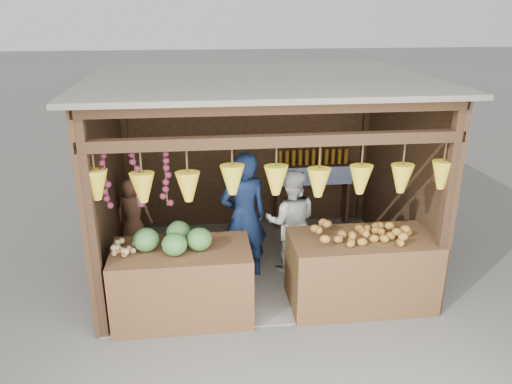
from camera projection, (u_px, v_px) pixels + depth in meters
ground at (259, 264)px, 7.19m from camera, size 80.00×80.00×0.00m
stall_structure at (257, 154)px, 6.56m from camera, size 4.30×3.30×2.66m
back_shelf at (313, 176)px, 8.20m from camera, size 1.25×0.32×1.32m
counter_left at (183, 283)px, 5.86m from camera, size 1.60×0.85×0.88m
counter_right at (361, 271)px, 6.11m from camera, size 1.74×0.85×0.90m
stool at (137, 255)px, 7.09m from camera, size 0.36×0.36×0.34m
man_standing at (244, 217)px, 6.57m from camera, size 0.73×0.57×1.77m
woman_standing at (291, 222)px, 6.78m from camera, size 0.80×0.67×1.48m
vendor_seated at (133, 212)px, 6.86m from camera, size 0.55×0.43×1.00m
melon_pile at (171, 236)px, 5.65m from camera, size 1.00×0.50×0.32m
tanfruit_pile at (125, 248)px, 5.60m from camera, size 0.34×0.40×0.13m
mango_pile at (365, 231)px, 5.88m from camera, size 1.40×0.64×0.22m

